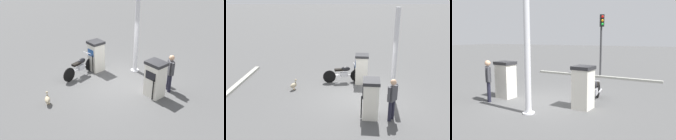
{
  "view_description": "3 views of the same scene",
  "coord_description": "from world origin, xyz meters",
  "views": [
    {
      "loc": [
        6.77,
        6.01,
        5.14
      ],
      "look_at": [
        0.65,
        0.2,
        0.96
      ],
      "focal_mm": 37.38,
      "sensor_mm": 36.0,
      "label": 1
    },
    {
      "loc": [
        1.02,
        9.76,
        4.68
      ],
      "look_at": [
        0.97,
        -0.13,
        1.24
      ],
      "focal_mm": 38.61,
      "sensor_mm": 36.0,
      "label": 2
    },
    {
      "loc": [
        -7.43,
        -4.45,
        2.47
      ],
      "look_at": [
        1.55,
        -0.1,
        1.03
      ],
      "focal_mm": 36.37,
      "sensor_mm": 36.0,
      "label": 3
    }
  ],
  "objects": [
    {
      "name": "attendant_person",
      "position": [
        -0.98,
        1.92,
        0.92
      ],
      "size": [
        0.46,
        0.47,
        1.61
      ],
      "color": "#1E1E2D",
      "rests_on": "ground"
    },
    {
      "name": "wandering_duck",
      "position": [
        3.08,
        -0.87,
        0.23
      ],
      "size": [
        0.38,
        0.45,
        0.49
      ],
      "color": "tan",
      "rests_on": "ground"
    },
    {
      "name": "motorcycle_near_pump",
      "position": [
        0.66,
        -1.83,
        0.48
      ],
      "size": [
        2.06,
        0.56,
        0.96
      ],
      "color": "black",
      "rests_on": "ground"
    },
    {
      "name": "fuel_pump_near",
      "position": [
        -0.23,
        -1.7,
        0.76
      ],
      "size": [
        0.76,
        0.74,
        1.5
      ],
      "color": "silver",
      "rests_on": "ground"
    },
    {
      "name": "canopy_support_pole",
      "position": [
        -1.5,
        -0.29,
        1.87
      ],
      "size": [
        0.4,
        0.4,
        3.9
      ],
      "color": "silver",
      "rests_on": "ground"
    },
    {
      "name": "fuel_pump_far",
      "position": [
        -0.23,
        1.7,
        0.76
      ],
      "size": [
        0.72,
        0.81,
        1.5
      ],
      "color": "silver",
      "rests_on": "ground"
    },
    {
      "name": "road_edge_kerb",
      "position": [
        6.04,
        0.0,
        0.06
      ],
      "size": [
        0.72,
        8.1,
        0.12
      ],
      "color": "#9E9E93",
      "rests_on": "ground"
    },
    {
      "name": "roadside_traffic_light",
      "position": [
        6.1,
        -0.43,
        2.61
      ],
      "size": [
        0.39,
        0.31,
        3.83
      ],
      "color": "#38383A",
      "rests_on": "ground"
    },
    {
      "name": "ground_plane",
      "position": [
        0.0,
        0.0,
        0.0
      ],
      "size": [
        120.0,
        120.0,
        0.0
      ],
      "primitive_type": "plane",
      "color": "#4C4C4C"
    }
  ]
}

